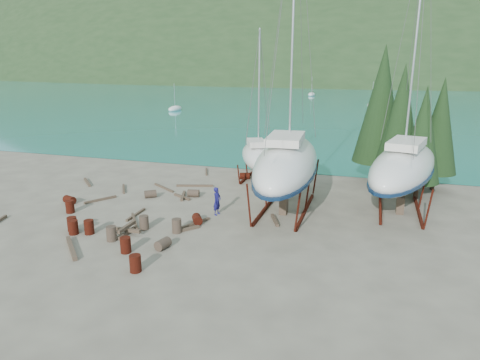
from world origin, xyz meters
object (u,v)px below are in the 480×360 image
(small_sailboat_shore, at_px, (257,156))
(worker, at_px, (217,201))
(large_sailboat_far, at_px, (404,166))
(large_sailboat_near, at_px, (287,163))

(small_sailboat_shore, xyz_separation_m, worker, (-0.20, -9.73, -1.13))
(large_sailboat_far, distance_m, worker, 12.97)
(small_sailboat_shore, height_order, worker, small_sailboat_shore)
(large_sailboat_near, relative_size, worker, 11.00)
(worker, bearing_deg, large_sailboat_far, -58.28)
(large_sailboat_far, bearing_deg, large_sailboat_near, -148.78)
(large_sailboat_near, height_order, worker, large_sailboat_near)
(small_sailboat_shore, bearing_deg, large_sailboat_near, -84.42)
(large_sailboat_far, relative_size, small_sailboat_shore, 1.53)
(large_sailboat_far, distance_m, small_sailboat_shore, 12.86)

